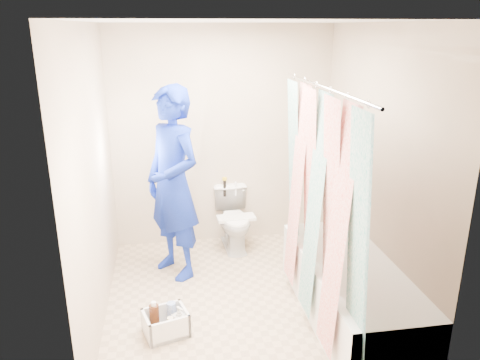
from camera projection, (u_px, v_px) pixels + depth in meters
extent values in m
plane|color=tan|center=(242.00, 298.00, 4.27)|extent=(2.60, 2.60, 0.00)
cube|color=white|center=(242.00, 21.00, 3.52)|extent=(2.40, 2.60, 0.02)
cube|color=beige|center=(222.00, 138.00, 5.12)|extent=(2.40, 0.02, 2.40)
cube|color=beige|center=(279.00, 240.00, 2.68)|extent=(2.40, 0.02, 2.40)
cube|color=beige|center=(93.00, 180.00, 3.72)|extent=(0.02, 2.60, 2.40)
cube|color=beige|center=(377.00, 166.00, 4.08)|extent=(0.02, 2.60, 2.40)
cube|color=white|center=(350.00, 291.00, 3.93)|extent=(0.70, 1.75, 0.50)
cube|color=white|center=(352.00, 269.00, 3.86)|extent=(0.58, 1.63, 0.06)
cylinder|color=silver|center=(323.00, 87.00, 3.34)|extent=(0.02, 1.90, 0.02)
cube|color=white|center=(317.00, 208.00, 3.64)|extent=(0.06, 1.75, 1.80)
imported|color=white|center=(234.00, 219.00, 5.18)|extent=(0.41, 0.67, 0.67)
cube|color=white|center=(236.00, 218.00, 5.06)|extent=(0.42, 0.20, 0.03)
cylinder|color=black|center=(225.00, 188.00, 5.23)|extent=(0.03, 0.03, 0.20)
cylinder|color=yellow|center=(225.00, 179.00, 5.20)|extent=(0.05, 0.05, 0.03)
cylinder|color=white|center=(236.00, 189.00, 5.26)|extent=(0.03, 0.03, 0.16)
imported|color=#0F349E|center=(173.00, 184.00, 4.45)|extent=(0.76, 0.82, 1.87)
cube|color=white|center=(166.00, 332.00, 3.77)|extent=(0.40, 0.35, 0.03)
cube|color=white|center=(147.00, 328.00, 3.69)|extent=(0.10, 0.26, 0.20)
cube|color=white|center=(184.00, 318.00, 3.81)|extent=(0.10, 0.26, 0.20)
cube|color=white|center=(170.00, 332.00, 3.64)|extent=(0.33, 0.11, 0.20)
cube|color=white|center=(162.00, 315.00, 3.85)|extent=(0.33, 0.11, 0.20)
cylinder|color=#441F0D|center=(154.00, 318.00, 3.74)|extent=(0.08, 0.08, 0.22)
cylinder|color=white|center=(172.00, 314.00, 3.81)|extent=(0.07, 0.07, 0.20)
cylinder|color=beige|center=(171.00, 326.00, 3.71)|extent=(0.05, 0.05, 0.15)
cylinder|color=#441F0D|center=(159.00, 334.00, 3.67)|extent=(0.07, 0.07, 0.07)
cylinder|color=gold|center=(159.00, 330.00, 3.66)|extent=(0.07, 0.07, 0.01)
imported|color=white|center=(179.00, 319.00, 3.74)|extent=(0.14, 0.14, 0.21)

